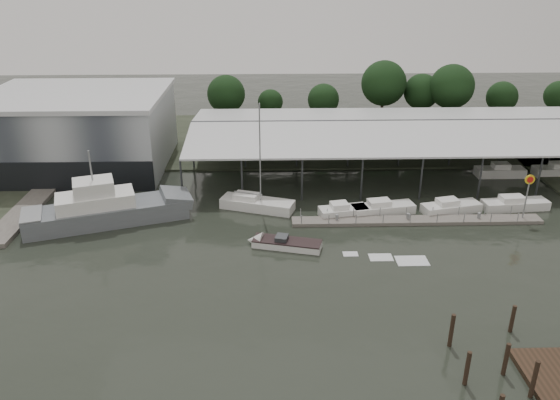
{
  "coord_description": "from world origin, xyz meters",
  "views": [
    {
      "loc": [
        -1.85,
        -44.73,
        26.67
      ],
      "look_at": [
        -0.32,
        10.88,
        2.5
      ],
      "focal_mm": 35.0,
      "sensor_mm": 36.0,
      "label": 1
    }
  ],
  "objects_px": {
    "shell_fuel_sign": "(528,189)",
    "white_sailboat": "(256,204)",
    "speedboat_underway": "(281,243)",
    "grey_trawler": "(108,209)"
  },
  "relations": [
    {
      "from": "shell_fuel_sign",
      "to": "white_sailboat",
      "type": "relative_size",
      "value": 0.43
    },
    {
      "from": "shell_fuel_sign",
      "to": "white_sailboat",
      "type": "distance_m",
      "value": 30.51
    },
    {
      "from": "shell_fuel_sign",
      "to": "speedboat_underway",
      "type": "distance_m",
      "value": 28.14
    },
    {
      "from": "grey_trawler",
      "to": "white_sailboat",
      "type": "xyz_separation_m",
      "value": [
        16.43,
        3.13,
        -0.92
      ]
    },
    {
      "from": "speedboat_underway",
      "to": "grey_trawler",
      "type": "bearing_deg",
      "value": -3.9
    },
    {
      "from": "shell_fuel_sign",
      "to": "speedboat_underway",
      "type": "bearing_deg",
      "value": -168.91
    },
    {
      "from": "white_sailboat",
      "to": "grey_trawler",
      "type": "bearing_deg",
      "value": -150.31
    },
    {
      "from": "shell_fuel_sign",
      "to": "grey_trawler",
      "type": "xyz_separation_m",
      "value": [
        -46.48,
        0.98,
        -2.35
      ]
    },
    {
      "from": "shell_fuel_sign",
      "to": "speedboat_underway",
      "type": "relative_size",
      "value": 0.3
    },
    {
      "from": "speedboat_underway",
      "to": "shell_fuel_sign",
      "type": "bearing_deg",
      "value": -154.41
    }
  ]
}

